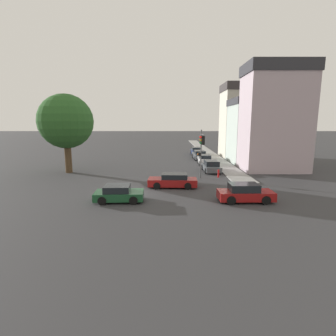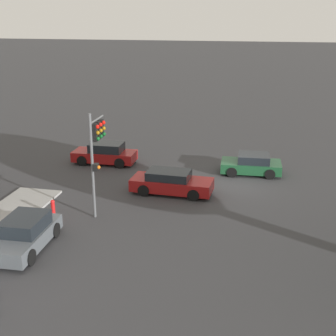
# 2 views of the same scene
# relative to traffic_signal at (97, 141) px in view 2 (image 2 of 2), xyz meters

# --- Properties ---
(ground_plane) EXTENTS (300.00, 300.00, 0.00)m
(ground_plane) POSITION_rel_traffic_signal_xyz_m (-6.70, -5.77, -3.85)
(ground_plane) COLOR #333335
(traffic_signal) EXTENTS (0.59, 2.06, 5.36)m
(traffic_signal) POSITION_rel_traffic_signal_xyz_m (0.00, 0.00, 0.00)
(traffic_signal) COLOR #515456
(traffic_signal) RESTS_ON ground_plane
(crossing_car_0) EXTENTS (4.71, 2.04, 1.34)m
(crossing_car_0) POSITION_rel_traffic_signal_xyz_m (-3.10, -3.40, -3.21)
(crossing_car_0) COLOR maroon
(crossing_car_0) RESTS_ON ground_plane
(crossing_car_1) EXTENTS (4.30, 1.91, 1.45)m
(crossing_car_1) POSITION_rel_traffic_signal_xyz_m (2.48, -7.96, -3.17)
(crossing_car_1) COLOR maroon
(crossing_car_1) RESTS_ON ground_plane
(crossing_car_2) EXTENTS (3.89, 2.20, 1.31)m
(crossing_car_2) POSITION_rel_traffic_signal_xyz_m (-7.48, -7.86, -3.23)
(crossing_car_2) COLOR #194728
(crossing_car_2) RESTS_ON ground_plane
(parked_car_0) EXTENTS (2.06, 4.19, 1.45)m
(parked_car_0) POSITION_rel_traffic_signal_xyz_m (1.85, 4.46, -3.17)
(parked_car_0) COLOR #4C5156
(parked_car_0) RESTS_ON ground_plane
(fire_hydrant) EXTENTS (0.22, 0.22, 0.92)m
(fire_hydrant) POSITION_rel_traffic_signal_xyz_m (2.11, 1.07, -3.36)
(fire_hydrant) COLOR red
(fire_hydrant) RESTS_ON ground_plane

